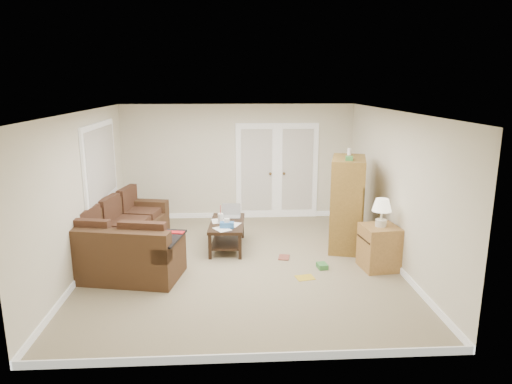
{
  "coord_description": "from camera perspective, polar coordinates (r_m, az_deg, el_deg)",
  "views": [
    {
      "loc": [
        -0.18,
        -7.09,
        2.92
      ],
      "look_at": [
        0.26,
        0.54,
        1.1
      ],
      "focal_mm": 32.0,
      "sensor_mm": 36.0,
      "label": 1
    }
  ],
  "objects": [
    {
      "name": "wall_right",
      "position": [
        7.76,
        16.96,
        0.38
      ],
      "size": [
        0.02,
        5.5,
        2.5
      ],
      "primitive_type": "cube",
      "color": "silver",
      "rests_on": "floor"
    },
    {
      "name": "wall_back",
      "position": [
        9.98,
        -2.24,
        3.76
      ],
      "size": [
        5.0,
        0.02,
        2.5
      ],
      "primitive_type": "cube",
      "color": "silver",
      "rests_on": "floor"
    },
    {
      "name": "french_doors",
      "position": [
        10.04,
        2.64,
        2.56
      ],
      "size": [
        1.8,
        0.05,
        2.13
      ],
      "color": "white",
      "rests_on": "floor"
    },
    {
      "name": "wall_front",
      "position": [
        4.66,
        -0.9,
        -7.64
      ],
      "size": [
        5.0,
        0.02,
        2.5
      ],
      "primitive_type": "cube",
      "color": "silver",
      "rests_on": "floor"
    },
    {
      "name": "ceiling",
      "position": [
        7.11,
        -1.89,
        10.0
      ],
      "size": [
        5.0,
        5.5,
        0.02
      ],
      "primitive_type": "cube",
      "color": "white",
      "rests_on": "wall_back"
    },
    {
      "name": "side_cabinet",
      "position": [
        7.62,
        15.17,
        -6.26
      ],
      "size": [
        0.61,
        0.61,
        1.16
      ],
      "rotation": [
        0.0,
        0.0,
        0.12
      ],
      "color": "#A6773D",
      "rests_on": "floor"
    },
    {
      "name": "sectional_sofa",
      "position": [
        8.04,
        -16.4,
        -5.93
      ],
      "size": [
        1.99,
        3.09,
        0.86
      ],
      "rotation": [
        0.0,
        0.0,
        -0.2
      ],
      "color": "#482F1B",
      "rests_on": "floor"
    },
    {
      "name": "window_left",
      "position": [
        8.52,
        -18.85,
        3.42
      ],
      "size": [
        0.05,
        1.92,
        1.42
      ],
      "color": "white",
      "rests_on": "wall_left"
    },
    {
      "name": "space_heater",
      "position": [
        10.19,
        9.86,
        -2.47
      ],
      "size": [
        0.14,
        0.12,
        0.34
      ],
      "primitive_type": "cube",
      "rotation": [
        0.0,
        0.0,
        -0.03
      ],
      "color": "white",
      "rests_on": "floor"
    },
    {
      "name": "tv_armoire",
      "position": [
        8.35,
        11.28,
        -1.33
      ],
      "size": [
        0.81,
        1.14,
        1.78
      ],
      "rotation": [
        0.0,
        0.0,
        -0.26
      ],
      "color": "olive",
      "rests_on": "floor"
    },
    {
      "name": "floor_magazine",
      "position": [
        7.2,
        6.14,
        -10.59
      ],
      "size": [
        0.32,
        0.27,
        0.01
      ],
      "primitive_type": "cube",
      "rotation": [
        0.0,
        0.0,
        0.21
      ],
      "color": "gold",
      "rests_on": "floor"
    },
    {
      "name": "floor",
      "position": [
        7.67,
        -1.75,
        -8.98
      ],
      "size": [
        5.5,
        5.5,
        0.0
      ],
      "primitive_type": "plane",
      "color": "gray",
      "rests_on": "ground"
    },
    {
      "name": "baseboards",
      "position": [
        7.65,
        -1.75,
        -8.64
      ],
      "size": [
        5.0,
        5.5,
        0.1
      ],
      "primitive_type": null,
      "color": "white",
      "rests_on": "floor"
    },
    {
      "name": "floor_greenbox",
      "position": [
        7.57,
        8.27,
        -9.12
      ],
      "size": [
        0.17,
        0.22,
        0.08
      ],
      "primitive_type": "cube",
      "rotation": [
        0.0,
        0.0,
        0.14
      ],
      "color": "#397F3A",
      "rests_on": "floor"
    },
    {
      "name": "wall_left",
      "position": [
        7.65,
        -20.89,
        -0.12
      ],
      "size": [
        0.02,
        5.5,
        2.5
      ],
      "primitive_type": "cube",
      "color": "silver",
      "rests_on": "floor"
    },
    {
      "name": "coffee_table",
      "position": [
        8.33,
        -3.59,
        -5.19
      ],
      "size": [
        0.67,
        1.23,
        0.82
      ],
      "rotation": [
        0.0,
        0.0,
        -0.06
      ],
      "color": "black",
      "rests_on": "floor"
    },
    {
      "name": "floor_book",
      "position": [
        7.94,
        2.85,
        -8.13
      ],
      "size": [
        0.23,
        0.28,
        0.02
      ],
      "primitive_type": "imported",
      "rotation": [
        0.0,
        0.0,
        -0.21
      ],
      "color": "brown",
      "rests_on": "floor"
    }
  ]
}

